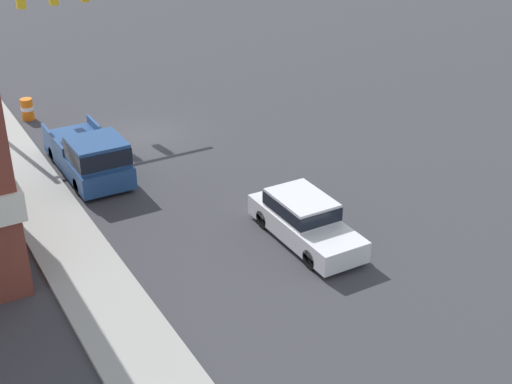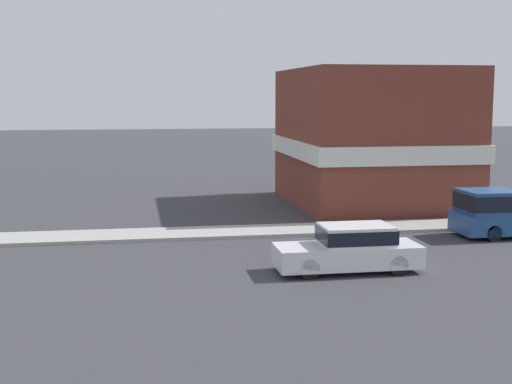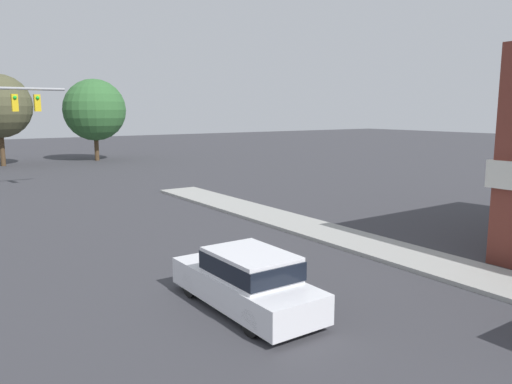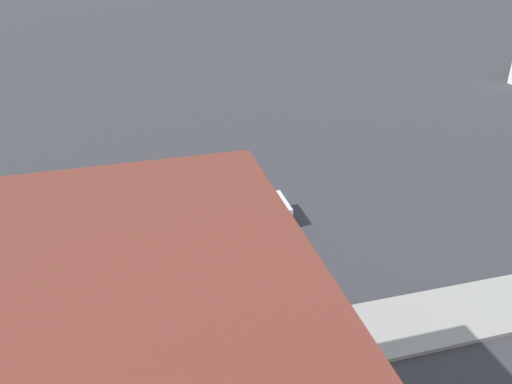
% 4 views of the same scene
% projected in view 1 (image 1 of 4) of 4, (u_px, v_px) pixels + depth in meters
% --- Properties ---
extents(ground_plane, '(200.00, 200.00, 0.00)m').
position_uv_depth(ground_plane, '(141.00, 137.00, 32.52)').
color(ground_plane, '#38383D').
extents(sidewalk_curb, '(2.40, 60.00, 0.14)m').
position_uv_depth(sidewalk_curb, '(14.00, 161.00, 29.96)').
color(sidewalk_curb, '#9E9E99').
rests_on(sidewalk_curb, ground).
extents(near_signal_assembly, '(7.13, 0.49, 7.31)m').
position_uv_depth(near_signal_assembly, '(24.00, 9.00, 31.69)').
color(near_signal_assembly, gray).
rests_on(near_signal_assembly, ground).
extents(car_lead, '(1.78, 4.83, 1.57)m').
position_uv_depth(car_lead, '(304.00, 218.00, 24.09)').
color(car_lead, black).
rests_on(car_lead, ground).
extents(pickup_truck_parked, '(2.11, 5.54, 1.96)m').
position_uv_depth(pickup_truck_parked, '(91.00, 156.00, 28.34)').
color(pickup_truck_parked, black).
rests_on(pickup_truck_parked, ground).
extents(construction_barrel, '(0.59, 0.59, 1.05)m').
position_uv_depth(construction_barrel, '(27.00, 109.00, 34.18)').
color(construction_barrel, orange).
rests_on(construction_barrel, ground).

